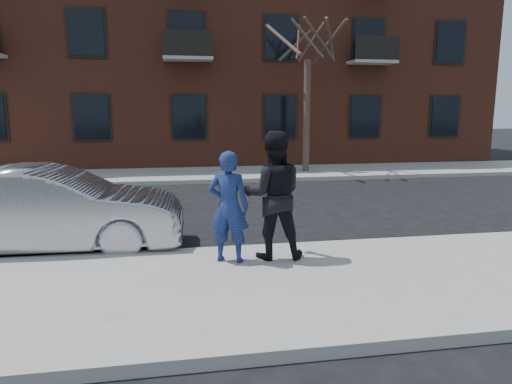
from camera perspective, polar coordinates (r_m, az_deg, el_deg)
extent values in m
plane|color=black|center=(6.55, -5.44, -12.18)|extent=(100.00, 100.00, 0.00)
cube|color=gray|center=(6.29, -5.27, -12.41)|extent=(50.00, 3.50, 0.15)
cube|color=#999691|center=(7.98, -6.34, -7.48)|extent=(50.00, 0.10, 0.15)
cube|color=gray|center=(17.47, -8.37, 2.14)|extent=(50.00, 3.50, 0.15)
cube|color=#999691|center=(15.69, -8.18, 1.24)|extent=(50.00, 0.10, 0.15)
cube|color=brown|center=(24.42, -4.28, 18.44)|extent=(24.00, 10.00, 12.00)
cube|color=black|center=(19.47, 3.02, 9.33)|extent=(1.30, 0.06, 1.70)
cube|color=black|center=(22.43, 22.54, 8.69)|extent=(1.30, 0.06, 1.70)
cube|color=black|center=(19.69, 3.11, 18.69)|extent=(1.30, 0.06, 1.70)
cube|color=black|center=(22.61, 23.12, 16.81)|extent=(1.30, 0.06, 1.70)
cylinder|color=#3B2B23|center=(17.75, 6.35, 9.36)|extent=(0.26, 0.26, 4.20)
imported|color=#999BA3|center=(8.81, -24.42, -2.04)|extent=(4.68, 1.79, 1.52)
imported|color=navy|center=(7.04, -3.44, -1.87)|extent=(0.74, 0.61, 1.74)
cube|color=black|center=(7.19, -3.42, 1.41)|extent=(0.11, 0.14, 0.08)
imported|color=black|center=(7.20, 2.15, -0.42)|extent=(1.07, 0.88, 2.03)
cube|color=black|center=(7.36, 0.86, -0.03)|extent=(0.08, 0.14, 0.06)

